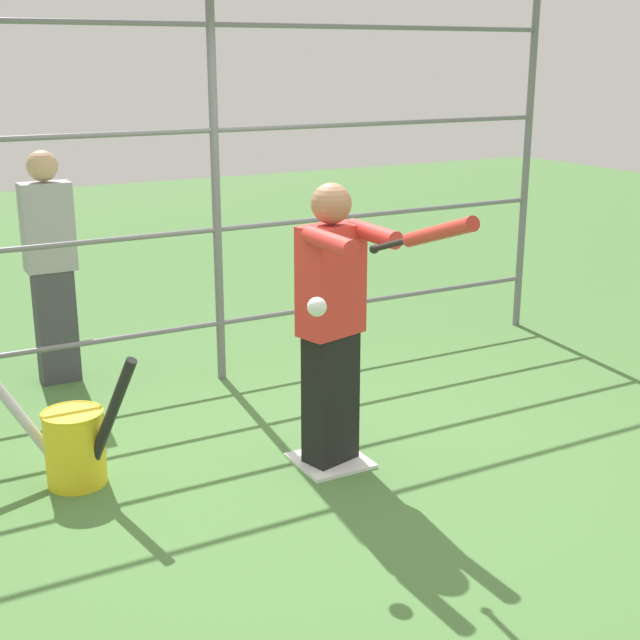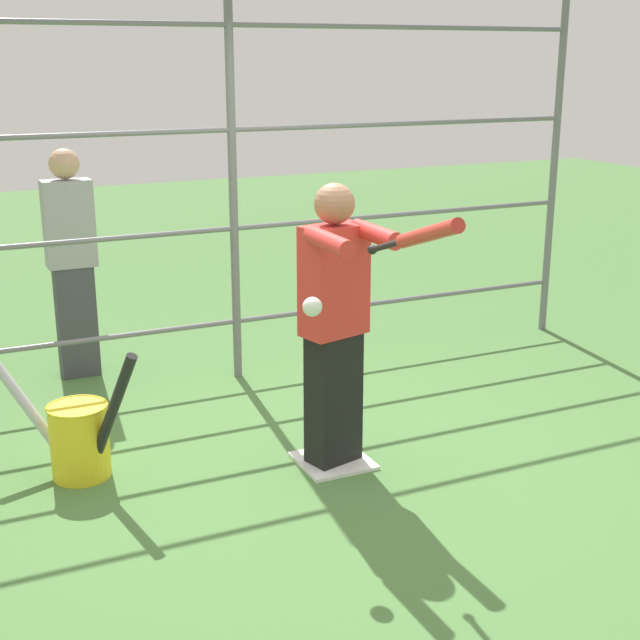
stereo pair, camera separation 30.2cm
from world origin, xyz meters
The scene contains 8 objects.
ground_plane centered at (0.00, 0.00, 0.00)m, with size 24.00×24.00×0.00m, color #4C7A3D.
home_plate centered at (0.00, 0.00, 0.01)m, with size 0.40×0.40×0.02m.
fence_backstop centered at (0.00, -1.60, 1.43)m, with size 5.60×0.06×2.87m.
batter centered at (0.00, 0.02, 0.87)m, with size 0.40×0.61×1.61m.
baseball_bat_swinging centered at (0.05, 0.97, 1.50)m, with size 0.15×0.91×0.33m.
softball_in_flight centered at (0.34, 0.46, 1.09)m, with size 0.10×0.10×0.10m.
bat_bucket centered at (1.35, -0.44, 0.23)m, with size 0.70×0.82×0.79m.
bystander_behind_fence centered at (1.04, -2.12, 0.86)m, with size 0.34×0.21×1.65m.
Camera 2 is at (2.05, 4.22, 2.25)m, focal length 50.00 mm.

